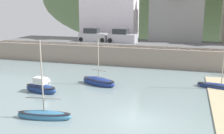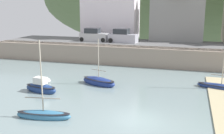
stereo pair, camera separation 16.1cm
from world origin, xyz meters
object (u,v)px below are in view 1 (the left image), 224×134
object	(u,v)px
parked_car_near_slipway	(93,36)
mooring_buoy	(47,81)
parked_car_by_wall	(122,37)
rowboat_small_beached	(99,82)
waterfront_building_centre	(177,9)
sailboat_blue_trim	(221,87)
sailboat_tall_mast	(44,115)
waterfront_building_left	(110,4)
dinghy_open_wooden	(41,88)

from	to	relation	value
parked_car_near_slipway	mooring_buoy	xyz separation A→B (m)	(0.27, -14.33, -3.02)
parked_car_near_slipway	parked_car_by_wall	xyz separation A→B (m)	(4.42, 0.00, 0.00)
rowboat_small_beached	mooring_buoy	xyz separation A→B (m)	(-5.16, -0.82, -0.13)
mooring_buoy	waterfront_building_centre	bearing A→B (deg)	58.85
rowboat_small_beached	sailboat_blue_trim	xyz separation A→B (m)	(11.40, 1.80, -0.07)
waterfront_building_centre	parked_car_by_wall	distance (m)	9.35
mooring_buoy	rowboat_small_beached	bearing A→B (deg)	9.04
sailboat_blue_trim	parked_car_by_wall	world-z (taller)	sailboat_blue_trim
mooring_buoy	sailboat_tall_mast	bearing A→B (deg)	-62.13
sailboat_blue_trim	waterfront_building_centre	bearing A→B (deg)	124.45
rowboat_small_beached	parked_car_near_slipway	size ratio (longest dim) A/B	1.16
sailboat_tall_mast	waterfront_building_centre	bearing A→B (deg)	66.15
waterfront_building_left	waterfront_building_centre	bearing A→B (deg)	0.00
rowboat_small_beached	parked_car_by_wall	size ratio (longest dim) A/B	1.12
parked_car_near_slipway	rowboat_small_beached	bearing A→B (deg)	-67.94
sailboat_blue_trim	dinghy_open_wooden	distance (m)	16.55
waterfront_building_left	dinghy_open_wooden	distance (m)	22.89
waterfront_building_centre	sailboat_tall_mast	xyz separation A→B (m)	(-7.20, -26.73, -6.80)
waterfront_building_left	dinghy_open_wooden	size ratio (longest dim) A/B	3.20
waterfront_building_centre	waterfront_building_left	bearing A→B (deg)	180.00
sailboat_blue_trim	mooring_buoy	size ratio (longest dim) A/B	9.66
waterfront_building_centre	parked_car_by_wall	size ratio (longest dim) A/B	2.16
waterfront_building_left	parked_car_near_slipway	size ratio (longest dim) A/B	2.64
waterfront_building_left	waterfront_building_centre	distance (m)	10.44
parked_car_by_wall	sailboat_blue_trim	bearing A→B (deg)	-38.07
sailboat_blue_trim	parked_car_near_slipway	xyz separation A→B (m)	(-16.83, 11.71, 2.96)
parked_car_by_wall	mooring_buoy	size ratio (longest dim) A/B	6.85
sailboat_blue_trim	dinghy_open_wooden	world-z (taller)	sailboat_blue_trim
rowboat_small_beached	sailboat_tall_mast	distance (m)	8.78
dinghy_open_wooden	mooring_buoy	distance (m)	2.96
parked_car_near_slipway	parked_car_by_wall	size ratio (longest dim) A/B	0.97
waterfront_building_left	parked_car_near_slipway	distance (m)	6.61
sailboat_tall_mast	parked_car_by_wall	world-z (taller)	sailboat_tall_mast
waterfront_building_left	mooring_buoy	world-z (taller)	waterfront_building_left
waterfront_building_left	rowboat_small_beached	distance (m)	19.98
sailboat_tall_mast	parked_car_near_slipway	bearing A→B (deg)	92.54
parked_car_near_slipway	mooring_buoy	bearing A→B (deg)	-88.77
waterfront_building_left	rowboat_small_beached	xyz separation A→B (m)	(4.19, -18.01, -7.57)
waterfront_building_centre	parked_car_by_wall	world-z (taller)	waterfront_building_centre
sailboat_tall_mast	parked_car_near_slipway	world-z (taller)	sailboat_tall_mast
dinghy_open_wooden	parked_car_near_slipway	xyz separation A→B (m)	(-1.19, 17.13, 2.81)
waterfront_building_centre	parked_car_near_slipway	xyz separation A→B (m)	(-11.65, -4.50, -3.87)
rowboat_small_beached	parked_car_by_wall	distance (m)	13.85
waterfront_building_left	waterfront_building_centre	xyz separation A→B (m)	(10.41, 0.00, -0.81)
waterfront_building_centre	sailboat_tall_mast	distance (m)	28.51
rowboat_small_beached	sailboat_tall_mast	size ratio (longest dim) A/B	0.85
dinghy_open_wooden	parked_car_by_wall	distance (m)	17.66
waterfront_building_centre	rowboat_small_beached	xyz separation A→B (m)	(-6.22, -18.01, -6.76)
waterfront_building_left	mooring_buoy	distance (m)	20.36
sailboat_tall_mast	parked_car_by_wall	distance (m)	22.43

